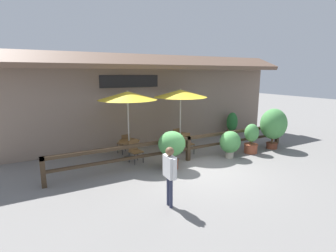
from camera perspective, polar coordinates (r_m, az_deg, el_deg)
The scene contains 17 objects.
ground_plane at distance 9.58m, azimuth 7.86°, elevation -9.18°, with size 60.00×60.00×0.00m, color slate.
building_facade at distance 12.54m, azimuth -3.21°, elevation 5.98°, with size 14.28×1.49×4.23m.
patio_railing at distance 10.19m, azimuth 4.43°, elevation -3.75°, with size 10.40×0.14×0.95m.
patio_umbrella_near at distance 10.28m, azimuth -8.79°, elevation 6.53°, with size 2.29×2.29×2.70m.
dining_table_near at distance 10.62m, azimuth -8.47°, elevation -3.95°, with size 0.84×0.84×0.71m.
chair_near_streetside at distance 10.08m, azimuth -7.20°, elevation -5.24°, with size 0.50×0.50×0.86m.
chair_near_wallside at distance 11.21m, azimuth -9.46°, elevation -3.59°, with size 0.50×0.50×0.86m.
patio_umbrella_middle at distance 11.32m, azimuth 2.75°, elevation 7.10°, with size 2.29×2.29×2.70m.
dining_table_middle at distance 11.62m, azimuth 2.66°, elevation -2.48°, with size 0.84×0.84×0.71m.
chair_middle_streetside at distance 11.12m, azimuth 4.19°, elevation -3.58°, with size 0.44×0.44×0.86m.
chair_middle_wallside at distance 12.20m, azimuth 1.42°, elevation -2.20°, with size 0.49×0.49×0.86m.
potted_plant_corner_fern at distance 12.60m, azimuth 21.98°, elevation 0.26°, with size 1.22×1.10×1.82m.
potted_plant_entrance_palm at distance 10.76m, azimuth 13.38°, elevation -3.54°, with size 0.86×0.78×1.10m.
potted_plant_tall_tropical at distance 11.68m, azimuth 17.70°, elevation -2.45°, with size 0.63×0.59×1.26m.
potted_plant_broad_leaf at distance 9.25m, azimuth 0.84°, elevation -4.32°, with size 0.99×0.89×1.37m.
potted_plant_small_flowering at distance 14.88m, azimuth 13.77°, elevation 0.51°, with size 0.63×0.57×1.24m.
pedestrian at distance 6.62m, azimuth 0.37°, elevation -9.31°, with size 0.22×0.56×1.58m.
Camera 1 is at (-5.44, -7.14, 3.36)m, focal length 28.00 mm.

